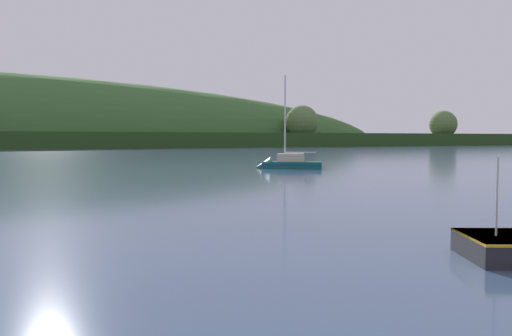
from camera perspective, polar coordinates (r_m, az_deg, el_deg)
name	(u,v)px	position (r m, az deg, el deg)	size (l,w,h in m)	color
sailboat_midwater_white	(285,166)	(64.55, 3.13, 0.26)	(8.13, 6.59, 12.40)	#0F564C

